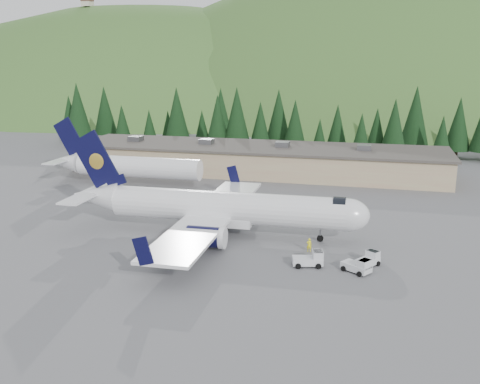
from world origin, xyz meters
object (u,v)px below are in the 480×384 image
object	(u,v)px
airliner	(219,208)
ramp_worker	(309,245)
terminal_building	(256,159)
second_airliner	(123,166)
baggage_tug_c	(369,260)
baggage_tug_a	(310,259)
baggage_tug_b	(358,266)

from	to	relation	value
airliner	ramp_worker	xyz separation A→B (m)	(11.59, -3.51, -2.54)
terminal_building	ramp_worker	size ratio (longest dim) A/B	44.85
airliner	second_airliner	bearing A→B (deg)	135.87
second_airliner	baggage_tug_c	bearing A→B (deg)	-33.83
second_airliner	airliner	bearing A→B (deg)	-42.76
baggage_tug_a	ramp_worker	bearing A→B (deg)	85.75
ramp_worker	baggage_tug_a	bearing A→B (deg)	87.06
baggage_tug_a	terminal_building	bearing A→B (deg)	95.96
baggage_tug_a	baggage_tug_b	xyz separation A→B (m)	(4.94, -0.62, -0.04)
baggage_tug_a	ramp_worker	world-z (taller)	baggage_tug_a
baggage_tug_a	baggage_tug_c	size ratio (longest dim) A/B	1.11
baggage_tug_a	terminal_building	xyz separation A→B (m)	(-16.19, 45.80, 1.88)
airliner	ramp_worker	distance (m)	12.37
airliner	terminal_building	size ratio (longest dim) A/B	0.53
terminal_building	baggage_tug_c	bearing A→B (deg)	-63.42
terminal_building	ramp_worker	xyz separation A→B (m)	(15.49, -41.54, -1.83)
ramp_worker	airliner	bearing A→B (deg)	-29.06
airliner	baggage_tug_b	xyz separation A→B (m)	(17.22, -8.39, -2.63)
baggage_tug_a	baggage_tug_b	world-z (taller)	baggage_tug_a
airliner	second_airliner	xyz separation A→B (m)	(-23.82, 22.03, -0.01)
baggage_tug_b	baggage_tug_c	xyz separation A→B (m)	(0.97, 2.27, -0.04)
baggage_tug_b	baggage_tug_a	bearing A→B (deg)	-153.77
baggage_tug_a	baggage_tug_c	world-z (taller)	baggage_tug_a
airliner	baggage_tug_c	xyz separation A→B (m)	(18.18, -6.13, -2.67)
baggage_tug_a	ramp_worker	distance (m)	4.31
second_airliner	terminal_building	world-z (taller)	second_airliner
baggage_tug_c	ramp_worker	distance (m)	7.10
airliner	second_airliner	size ratio (longest dim) A/B	1.37
baggage_tug_c	terminal_building	world-z (taller)	terminal_building
second_airliner	baggage_tug_b	world-z (taller)	second_airliner
baggage_tug_c	ramp_worker	bearing A→B (deg)	102.69
baggage_tug_a	baggage_tug_b	bearing A→B (deg)	-20.67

